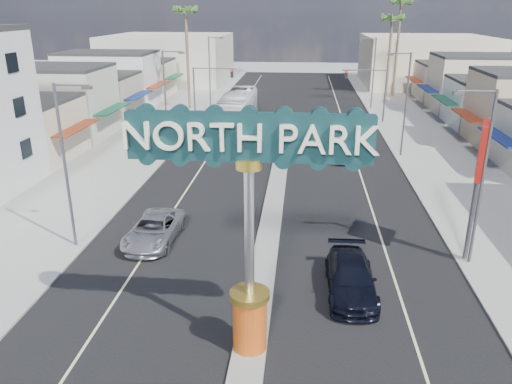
% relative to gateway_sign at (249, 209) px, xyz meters
% --- Properties ---
extents(ground, '(160.00, 160.00, 0.00)m').
position_rel_gateway_sign_xyz_m(ground, '(0.00, 28.02, -5.93)').
color(ground, gray).
rests_on(ground, ground).
extents(road, '(20.00, 120.00, 0.01)m').
position_rel_gateway_sign_xyz_m(road, '(0.00, 28.02, -5.92)').
color(road, black).
rests_on(road, ground).
extents(median_island, '(1.30, 30.00, 0.16)m').
position_rel_gateway_sign_xyz_m(median_island, '(0.00, 12.02, -5.85)').
color(median_island, gray).
rests_on(median_island, ground).
extents(sidewalk_left, '(8.00, 120.00, 0.12)m').
position_rel_gateway_sign_xyz_m(sidewalk_left, '(-14.00, 28.02, -5.87)').
color(sidewalk_left, gray).
rests_on(sidewalk_left, ground).
extents(sidewalk_right, '(8.00, 120.00, 0.12)m').
position_rel_gateway_sign_xyz_m(sidewalk_right, '(14.00, 28.02, -5.87)').
color(sidewalk_right, gray).
rests_on(sidewalk_right, ground).
extents(storefront_row_left, '(12.00, 42.00, 6.00)m').
position_rel_gateway_sign_xyz_m(storefront_row_left, '(-24.00, 41.02, -2.93)').
color(storefront_row_left, beige).
rests_on(storefront_row_left, ground).
extents(storefront_row_right, '(12.00, 42.00, 6.00)m').
position_rel_gateway_sign_xyz_m(storefront_row_right, '(24.00, 41.02, -2.93)').
color(storefront_row_right, '#B7B29E').
rests_on(storefront_row_right, ground).
extents(backdrop_far_left, '(20.00, 20.00, 8.00)m').
position_rel_gateway_sign_xyz_m(backdrop_far_left, '(-22.00, 73.02, -1.93)').
color(backdrop_far_left, '#B7B29E').
rests_on(backdrop_far_left, ground).
extents(backdrop_far_right, '(20.00, 20.00, 8.00)m').
position_rel_gateway_sign_xyz_m(backdrop_far_right, '(22.00, 73.02, -1.93)').
color(backdrop_far_right, beige).
rests_on(backdrop_far_right, ground).
extents(gateway_sign, '(8.20, 1.50, 9.15)m').
position_rel_gateway_sign_xyz_m(gateway_sign, '(0.00, 0.00, 0.00)').
color(gateway_sign, '#CA400F').
rests_on(gateway_sign, median_island).
extents(traffic_signal_left, '(5.09, 0.45, 6.00)m').
position_rel_gateway_sign_xyz_m(traffic_signal_left, '(-9.18, 42.02, -1.65)').
color(traffic_signal_left, '#47474C').
rests_on(traffic_signal_left, ground).
extents(traffic_signal_right, '(5.09, 0.45, 6.00)m').
position_rel_gateway_sign_xyz_m(traffic_signal_right, '(9.18, 42.02, -1.65)').
color(traffic_signal_right, '#47474C').
rests_on(traffic_signal_right, ground).
extents(streetlight_l_near, '(2.03, 0.22, 9.00)m').
position_rel_gateway_sign_xyz_m(streetlight_l_near, '(-10.43, 8.02, -0.86)').
color(streetlight_l_near, '#47474C').
rests_on(streetlight_l_near, ground).
extents(streetlight_l_mid, '(2.03, 0.22, 9.00)m').
position_rel_gateway_sign_xyz_m(streetlight_l_mid, '(-10.43, 28.02, -0.86)').
color(streetlight_l_mid, '#47474C').
rests_on(streetlight_l_mid, ground).
extents(streetlight_l_far, '(2.03, 0.22, 9.00)m').
position_rel_gateway_sign_xyz_m(streetlight_l_far, '(-10.43, 50.02, -0.86)').
color(streetlight_l_far, '#47474C').
rests_on(streetlight_l_far, ground).
extents(streetlight_r_near, '(2.03, 0.22, 9.00)m').
position_rel_gateway_sign_xyz_m(streetlight_r_near, '(10.43, 8.02, -0.86)').
color(streetlight_r_near, '#47474C').
rests_on(streetlight_r_near, ground).
extents(streetlight_r_mid, '(2.03, 0.22, 9.00)m').
position_rel_gateway_sign_xyz_m(streetlight_r_mid, '(10.43, 28.02, -0.86)').
color(streetlight_r_mid, '#47474C').
rests_on(streetlight_r_mid, ground).
extents(streetlight_r_far, '(2.03, 0.22, 9.00)m').
position_rel_gateway_sign_xyz_m(streetlight_r_far, '(10.43, 50.02, -0.86)').
color(streetlight_r_far, '#47474C').
rests_on(streetlight_r_far, ground).
extents(palm_left_far, '(2.60, 2.60, 13.10)m').
position_rel_gateway_sign_xyz_m(palm_left_far, '(-13.00, 48.02, 5.57)').
color(palm_left_far, brown).
rests_on(palm_left_far, ground).
extents(palm_right_mid, '(2.60, 2.60, 12.10)m').
position_rel_gateway_sign_xyz_m(palm_right_mid, '(13.00, 54.02, 4.67)').
color(palm_right_mid, brown).
rests_on(palm_right_mid, ground).
extents(palm_right_far, '(2.60, 2.60, 14.10)m').
position_rel_gateway_sign_xyz_m(palm_right_far, '(15.00, 60.02, 6.46)').
color(palm_right_far, brown).
rests_on(palm_right_far, ground).
extents(suv_left, '(2.69, 5.49, 1.50)m').
position_rel_gateway_sign_xyz_m(suv_left, '(-6.39, 9.03, -5.18)').
color(suv_left, '#ADADB2').
rests_on(suv_left, ground).
extents(suv_right, '(2.27, 5.41, 1.56)m').
position_rel_gateway_sign_xyz_m(suv_right, '(4.21, 4.60, -5.15)').
color(suv_right, black).
rests_on(suv_right, ground).
extents(car_parked_right, '(1.87, 5.04, 1.65)m').
position_rel_gateway_sign_xyz_m(car_parked_right, '(5.50, 26.71, -5.10)').
color(car_parked_right, white).
rests_on(car_parked_right, ground).
extents(city_bus, '(3.31, 13.16, 3.65)m').
position_rel_gateway_sign_xyz_m(city_bus, '(-5.57, 39.59, -4.10)').
color(city_bus, white).
rests_on(city_bus, ground).
extents(bank_pylon_sign, '(1.03, 2.22, 7.23)m').
position_rel_gateway_sign_xyz_m(bank_pylon_sign, '(10.49, 8.39, -0.34)').
color(bank_pylon_sign, '#47474C').
rests_on(bank_pylon_sign, sidewalk_right).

